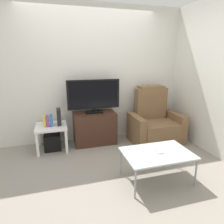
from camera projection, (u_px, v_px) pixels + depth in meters
The scene contains 14 objects.
ground_plane at pixel (106, 164), 3.12m from camera, with size 6.40×6.40×0.00m, color gray.
wall_back at pixel (91, 75), 3.82m from camera, with size 6.40×0.06×2.60m, color silver.
wall_side at pixel (214, 78), 3.28m from camera, with size 0.06×4.48×2.60m, color silver.
tv_stand at pixel (95, 128), 3.82m from camera, with size 0.79×0.45×0.61m.
television at pixel (94, 95), 3.67m from camera, with size 0.99×0.20×0.63m.
recliner_armchair at pixel (154, 123), 3.92m from camera, with size 0.98×0.78×1.08m.
side_table at pixel (51, 129), 3.52m from camera, with size 0.54×0.54×0.46m.
subwoofer_box at pixel (53, 142), 3.58m from camera, with size 0.29×0.29×0.29m, color black.
book_leftmost at pixel (45, 121), 3.43m from camera, with size 0.04×0.11×0.19m, color gold.
book_middle at pixel (48, 121), 3.44m from camera, with size 0.04×0.13×0.20m, color purple.
book_rightmost at pixel (51, 120), 3.46m from camera, with size 0.05×0.11×0.21m, color #3366B2.
game_console at pixel (59, 117), 3.51m from camera, with size 0.07×0.20×0.29m, color black.
coffee_table at pixel (157, 154), 2.61m from camera, with size 0.90×0.60×0.41m.
cell_phone at pixel (159, 151), 2.63m from camera, with size 0.07×0.15×0.01m, color #B7B7BC.
Camera 1 is at (-0.68, -2.71, 1.62)m, focal length 31.44 mm.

